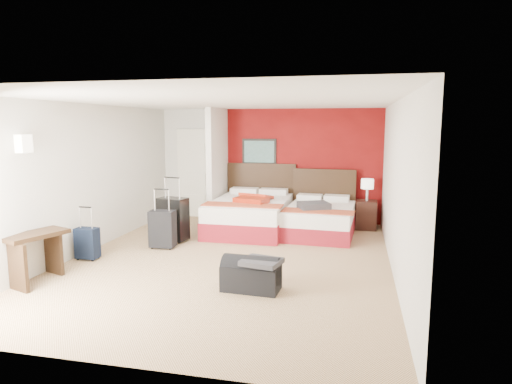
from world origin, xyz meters
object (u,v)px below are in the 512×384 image
(bed_right, at_px, (320,220))
(suitcase_black, at_px, (173,220))
(red_suitcase_open, at_px, (254,198))
(duffel_bag, at_px, (251,276))
(nightstand, at_px, (366,215))
(suitcase_charcoal, at_px, (163,230))
(bed_left, at_px, (250,215))
(suitcase_navy, at_px, (87,245))
(desk, at_px, (37,257))
(table_lamp, at_px, (367,190))

(bed_right, distance_m, suitcase_black, 2.86)
(red_suitcase_open, distance_m, duffel_bag, 3.23)
(nightstand, bearing_deg, suitcase_charcoal, -145.43)
(bed_left, relative_size, nightstand, 3.59)
(nightstand, bearing_deg, bed_right, -142.00)
(suitcase_navy, bearing_deg, nightstand, 36.59)
(nightstand, bearing_deg, suitcase_navy, -142.76)
(nightstand, distance_m, desk, 6.18)
(desk, bearing_deg, red_suitcase_open, 75.49)
(bed_left, bearing_deg, red_suitcase_open, -45.12)
(table_lamp, relative_size, suitcase_navy, 0.93)
(table_lamp, relative_size, desk, 0.55)
(red_suitcase_open, xyz_separation_m, duffel_bag, (0.68, -3.12, -0.50))
(nightstand, relative_size, table_lamp, 1.31)
(bed_left, xyz_separation_m, suitcase_navy, (-2.09, -2.49, -0.08))
(duffel_bag, bearing_deg, bed_left, 107.03)
(table_lamp, distance_m, suitcase_charcoal, 4.23)
(bed_left, xyz_separation_m, desk, (-2.16, -3.56, 0.03))
(bed_right, xyz_separation_m, table_lamp, (0.90, 0.67, 0.54))
(suitcase_black, bearing_deg, table_lamp, 38.57)
(bed_left, distance_m, suitcase_navy, 3.25)
(red_suitcase_open, xyz_separation_m, suitcase_charcoal, (-1.30, -1.50, -0.37))
(bed_left, bearing_deg, bed_right, 1.12)
(bed_right, height_order, table_lamp, table_lamp)
(suitcase_charcoal, bearing_deg, table_lamp, 30.35)
(bed_right, bearing_deg, suitcase_black, -153.57)
(suitcase_charcoal, relative_size, desk, 0.77)
(suitcase_navy, xyz_separation_m, desk, (-0.07, -1.07, 0.10))
(suitcase_navy, relative_size, duffel_bag, 0.65)
(red_suitcase_open, bearing_deg, bed_right, 20.72)
(nightstand, xyz_separation_m, table_lamp, (0.00, 0.00, 0.52))
(table_lamp, height_order, suitcase_black, table_lamp)
(suitcase_black, bearing_deg, bed_right, 34.84)
(duffel_bag, bearing_deg, desk, -170.06)
(suitcase_black, height_order, suitcase_navy, suitcase_black)
(table_lamp, bearing_deg, desk, -136.46)
(red_suitcase_open, height_order, table_lamp, table_lamp)
(desk, bearing_deg, suitcase_black, 87.37)
(suitcase_navy, relative_size, desk, 0.58)
(suitcase_black, height_order, desk, suitcase_black)
(desk, bearing_deg, table_lamp, 62.27)
(bed_right, relative_size, suitcase_black, 2.36)
(red_suitcase_open, bearing_deg, duffel_bag, -62.65)
(suitcase_black, xyz_separation_m, desk, (-0.96, -2.45, -0.04))
(red_suitcase_open, distance_m, suitcase_charcoal, 2.01)
(red_suitcase_open, height_order, suitcase_black, suitcase_black)
(suitcase_black, bearing_deg, suitcase_navy, -111.26)
(red_suitcase_open, xyz_separation_m, table_lamp, (2.21, 0.80, 0.13))
(desk, bearing_deg, suitcase_charcoal, 82.43)
(nightstand, height_order, table_lamp, table_lamp)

